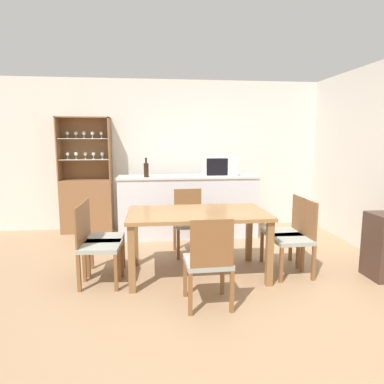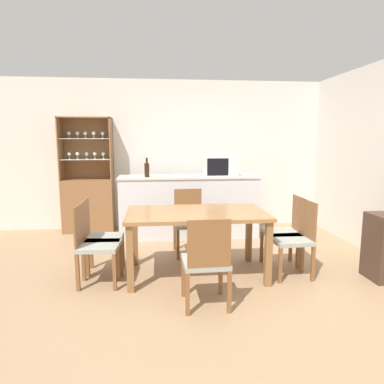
% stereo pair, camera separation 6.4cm
% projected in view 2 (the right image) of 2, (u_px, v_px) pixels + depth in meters
% --- Properties ---
extents(ground_plane, '(18.00, 18.00, 0.00)m').
position_uv_depth(ground_plane, '(190.00, 287.00, 3.61)').
color(ground_plane, '#A37F5B').
extents(wall_back, '(6.80, 0.06, 2.55)m').
position_uv_depth(wall_back, '(175.00, 155.00, 6.00)').
color(wall_back, silver).
rests_on(wall_back, ground_plane).
extents(kitchen_counter, '(2.20, 0.54, 0.98)m').
position_uv_depth(kitchen_counter, '(189.00, 206.00, 5.46)').
color(kitchen_counter, silver).
rests_on(kitchen_counter, ground_plane).
extents(display_cabinet, '(0.83, 0.37, 1.90)m').
position_uv_depth(display_cabinet, '(89.00, 197.00, 5.75)').
color(display_cabinet, brown).
rests_on(display_cabinet, ground_plane).
extents(dining_table, '(1.56, 0.89, 0.74)m').
position_uv_depth(dining_table, '(196.00, 220.00, 3.85)').
color(dining_table, olive).
rests_on(dining_table, ground_plane).
extents(dining_chair_side_left_far, '(0.43, 0.43, 0.87)m').
position_uv_depth(dining_chair_side_left_far, '(99.00, 237.00, 3.91)').
color(dining_chair_side_left_far, '#999E93').
rests_on(dining_chair_side_left_far, ground_plane).
extents(dining_chair_side_left_near, '(0.45, 0.45, 0.87)m').
position_uv_depth(dining_chair_side_left_near, '(95.00, 244.00, 3.65)').
color(dining_chair_side_left_near, '#999E93').
rests_on(dining_chair_side_left_near, ground_plane).
extents(dining_chair_head_near, '(0.43, 0.43, 0.87)m').
position_uv_depth(dining_chair_head_near, '(206.00, 262.00, 3.13)').
color(dining_chair_head_near, '#999E93').
rests_on(dining_chair_head_near, ground_plane).
extents(dining_chair_head_far, '(0.44, 0.44, 0.87)m').
position_uv_depth(dining_chair_head_far, '(190.00, 222.00, 4.64)').
color(dining_chair_head_far, '#999E93').
rests_on(dining_chair_head_far, ground_plane).
extents(dining_chair_side_right_near, '(0.43, 0.43, 0.87)m').
position_uv_depth(dining_chair_side_right_near, '(294.00, 238.00, 3.87)').
color(dining_chair_side_right_near, '#999E93').
rests_on(dining_chair_side_right_near, ground_plane).
extents(dining_chair_side_right_far, '(0.43, 0.43, 0.87)m').
position_uv_depth(dining_chair_side_right_far, '(286.00, 232.00, 4.13)').
color(dining_chair_side_right_far, '#999E93').
rests_on(dining_chair_side_right_far, ground_plane).
extents(microwave, '(0.51, 0.34, 0.30)m').
position_uv_depth(microwave, '(220.00, 166.00, 5.40)').
color(microwave, silver).
rests_on(microwave, kitchen_counter).
extents(wine_bottle, '(0.07, 0.07, 0.29)m').
position_uv_depth(wine_bottle, '(147.00, 170.00, 5.20)').
color(wine_bottle, black).
rests_on(wine_bottle, kitchen_counter).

